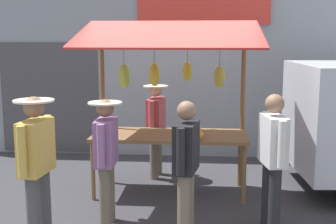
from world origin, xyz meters
TOP-DOWN VIEW (x-y plane):
  - ground_plane at (0.00, 0.00)m, footprint 40.00×40.00m
  - street_backdrop at (0.05, -2.20)m, footprint 9.00×0.30m
  - market_stall at (0.01, -0.03)m, footprint 2.50×1.46m
  - vendor_with_sunhat at (0.28, -0.75)m, footprint 0.39×0.66m
  - shopper_with_shopping_bag at (0.66, 1.21)m, footprint 0.40×0.67m
  - shopper_in_striped_shirt at (-1.29, 1.18)m, footprint 0.30×0.69m
  - shopper_in_grey_tee at (-0.30, 1.46)m, footprint 0.29×0.67m
  - shopper_with_ponytail at (1.29, 1.77)m, footprint 0.43×0.70m

SIDE VIEW (x-z plane):
  - ground_plane at x=0.00m, z-range 0.00..0.00m
  - vendor_with_sunhat at x=0.28m, z-range 0.12..1.65m
  - shopper_with_shopping_bag at x=0.66m, z-range 0.13..1.67m
  - shopper_in_grey_tee at x=-0.30m, z-range 0.11..1.69m
  - shopper_in_striped_shirt at x=-1.29m, z-range 0.13..1.75m
  - shopper_with_ponytail at x=1.29m, z-range 0.15..1.80m
  - market_stall at x=0.01m, z-range 0.30..2.80m
  - street_backdrop at x=0.05m, z-range 0.00..3.40m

